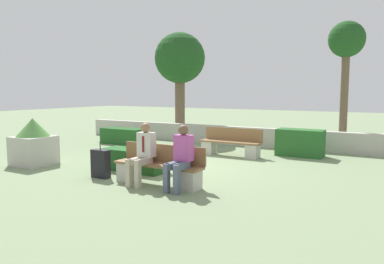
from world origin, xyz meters
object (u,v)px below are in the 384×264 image
object	(u,v)px
tree_leftmost	(180,60)
planter_corner_left	(33,142)
suitcase	(101,164)
tree_center_left	(346,46)
person_seated_man	(143,150)
bench_front	(159,169)
bench_left_side	(231,145)
person_seated_woman	(181,154)

from	to	relation	value
tree_leftmost	planter_corner_left	bearing A→B (deg)	-91.83
suitcase	planter_corner_left	bearing A→B (deg)	175.22
planter_corner_left	tree_center_left	xyz separation A→B (m)	(6.98, 7.28, 2.93)
tree_center_left	person_seated_man	bearing A→B (deg)	-111.83
person_seated_man	suitcase	world-z (taller)	person_seated_man
bench_front	planter_corner_left	size ratio (longest dim) A/B	1.63
person_seated_man	suitcase	size ratio (longest dim) A/B	1.55
person_seated_man	tree_center_left	bearing A→B (deg)	68.17
bench_left_side	planter_corner_left	distance (m)	5.82
person_seated_woman	tree_leftmost	xyz separation A→B (m)	(-4.72, 7.50, 2.61)
planter_corner_left	tree_center_left	distance (m)	10.50
bench_left_side	tree_center_left	xyz separation A→B (m)	(2.83, 3.21, 3.22)
tree_leftmost	tree_center_left	xyz separation A→B (m)	(6.74, -0.00, 0.20)
bench_front	suitcase	distance (m)	1.58
person_seated_woman	suitcase	bearing A→B (deg)	-179.57
suitcase	tree_center_left	distance (m)	9.21
bench_front	planter_corner_left	world-z (taller)	planter_corner_left
suitcase	tree_center_left	world-z (taller)	tree_center_left
planter_corner_left	suitcase	size ratio (longest dim) A/B	1.49
person_seated_man	tree_leftmost	bearing A→B (deg)	116.54
bench_front	person_seated_man	size ratio (longest dim) A/B	1.57
bench_left_side	planter_corner_left	world-z (taller)	planter_corner_left
bench_left_side	person_seated_man	world-z (taller)	person_seated_man
bench_left_side	tree_center_left	size ratio (longest dim) A/B	0.45
bench_front	planter_corner_left	distance (m)	4.31
planter_corner_left	tree_leftmost	world-z (taller)	tree_leftmost
bench_left_side	suitcase	distance (m)	4.53
suitcase	bench_front	bearing A→B (deg)	5.80
bench_front	person_seated_man	world-z (taller)	person_seated_man
person_seated_woman	tree_center_left	xyz separation A→B (m)	(2.03, 7.49, 2.81)
person_seated_man	tree_center_left	distance (m)	8.55
planter_corner_left	person_seated_woman	bearing A→B (deg)	-2.44
tree_leftmost	suitcase	bearing A→B (deg)	-71.64
person_seated_man	bench_front	bearing A→B (deg)	24.05
bench_front	suitcase	xyz separation A→B (m)	(-1.57, -0.16, -0.01)
bench_left_side	person_seated_woman	world-z (taller)	person_seated_woman
bench_front	suitcase	world-z (taller)	suitcase
bench_front	bench_left_side	xyz separation A→B (m)	(-0.15, 4.14, -0.01)
person_seated_man	tree_leftmost	xyz separation A→B (m)	(-3.74, 7.50, 2.61)
bench_front	person_seated_man	bearing A→B (deg)	-155.95
suitcase	tree_leftmost	distance (m)	8.48
tree_center_left	bench_front	bearing A→B (deg)	-110.04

